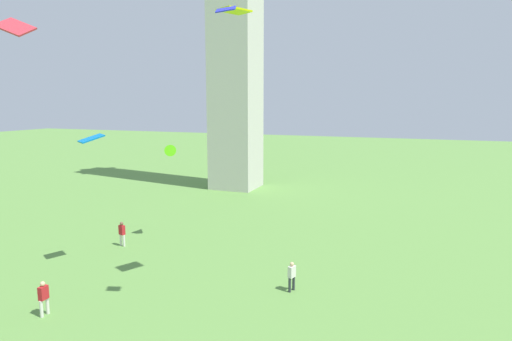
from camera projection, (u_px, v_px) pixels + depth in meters
The scene contains 8 objects.
person_0 at pixel (122, 232), 29.43m from camera, with size 0.51×0.38×1.70m.
person_2 at pixel (292, 275), 22.39m from camera, with size 0.36×0.47×1.59m.
person_3 at pixel (44, 296), 19.81m from camera, with size 0.27×0.52×1.66m.
kite_flying_0 at pixel (226, 9), 16.90m from camera, with size 0.92×0.69×0.37m.
kite_flying_2 at pixel (15, 27), 22.08m from camera, with size 1.75×1.25×1.21m.
kite_flying_4 at pixel (91, 138), 24.45m from camera, with size 1.47×1.58×0.48m.
kite_flying_5 at pixel (171, 152), 30.26m from camera, with size 1.31×1.55×1.12m.
kite_flying_6 at pixel (234, 11), 19.76m from camera, with size 1.48×1.69×0.11m.
Camera 1 is at (9.86, -2.52, 9.81)m, focal length 30.17 mm.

